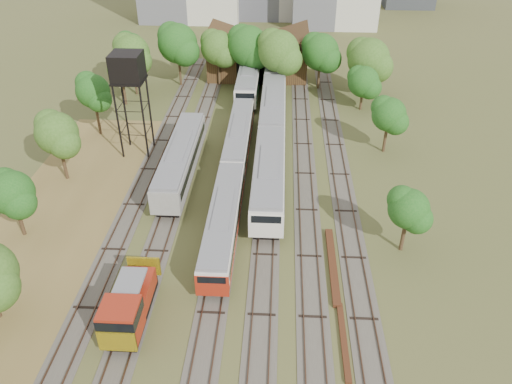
# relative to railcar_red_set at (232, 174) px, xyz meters

# --- Properties ---
(ground) EXTENTS (240.00, 240.00, 0.00)m
(ground) POSITION_rel_railcar_red_set_xyz_m (2.00, -21.56, -1.78)
(ground) COLOR #475123
(ground) RESTS_ON ground
(dry_grass_patch) EXTENTS (14.00, 60.00, 0.04)m
(dry_grass_patch) POSITION_rel_railcar_red_set_xyz_m (-16.00, -13.56, -1.76)
(dry_grass_patch) COLOR brown
(dry_grass_patch) RESTS_ON ground
(tracks) EXTENTS (24.60, 80.00, 0.19)m
(tracks) POSITION_rel_railcar_red_set_xyz_m (1.33, 3.44, -1.74)
(tracks) COLOR #4C473D
(tracks) RESTS_ON ground
(railcar_red_set) EXTENTS (2.73, 34.57, 3.37)m
(railcar_red_set) POSITION_rel_railcar_red_set_xyz_m (0.00, 0.00, 0.00)
(railcar_red_set) COLOR black
(railcar_red_set) RESTS_ON ground
(railcar_green_set) EXTENTS (3.28, 52.07, 4.07)m
(railcar_green_set) POSITION_rel_railcar_red_set_xyz_m (4.00, 16.27, 0.37)
(railcar_green_set) COLOR black
(railcar_green_set) RESTS_ON ground
(railcar_rear) EXTENTS (3.18, 16.08, 3.93)m
(railcar_rear) POSITION_rel_railcar_red_set_xyz_m (0.00, 27.25, 0.30)
(railcar_rear) COLOR black
(railcar_rear) RESTS_ON ground
(shunter_locomotive) EXTENTS (2.77, 8.10, 3.63)m
(shunter_locomotive) POSITION_rel_railcar_red_set_xyz_m (-6.00, -19.81, -0.03)
(shunter_locomotive) COLOR black
(shunter_locomotive) RESTS_ON ground
(old_grey_coach) EXTENTS (3.07, 18.00, 3.80)m
(old_grey_coach) POSITION_rel_railcar_red_set_xyz_m (-6.00, 2.34, 0.29)
(old_grey_coach) COLOR black
(old_grey_coach) RESTS_ON ground
(water_tower) EXTENTS (3.57, 3.57, 12.31)m
(water_tower) POSITION_rel_railcar_red_set_xyz_m (-12.34, 7.77, 8.61)
(water_tower) COLOR black
(water_tower) RESTS_ON ground
(rail_pile_near) EXTENTS (0.66, 9.97, 0.33)m
(rail_pile_near) POSITION_rel_railcar_red_set_xyz_m (10.00, -12.33, -1.61)
(rail_pile_near) COLOR #512A17
(rail_pile_near) RESTS_ON ground
(rail_pile_far) EXTENTS (0.46, 7.39, 0.24)m
(rail_pile_far) POSITION_rel_railcar_red_set_xyz_m (10.20, -20.65, -1.66)
(rail_pile_far) COLOR #512A17
(rail_pile_far) RESTS_ON ground
(maintenance_shed) EXTENTS (16.45, 11.55, 7.58)m
(maintenance_shed) POSITION_rel_railcar_red_set_xyz_m (1.00, 36.42, 1.14)
(maintenance_shed) COLOR #3B2515
(maintenance_shed) RESTS_ON ground
(tree_band_left) EXTENTS (7.65, 62.79, 8.66)m
(tree_band_left) POSITION_rel_railcar_red_set_xyz_m (-17.69, -3.96, 3.68)
(tree_band_left) COLOR #382616
(tree_band_left) RESTS_ON ground
(tree_band_far) EXTENTS (40.90, 9.95, 9.90)m
(tree_band_far) POSITION_rel_railcar_red_set_xyz_m (0.76, 28.58, 4.56)
(tree_band_far) COLOR #382616
(tree_band_far) RESTS_ON ground
(tree_band_right) EXTENTS (5.53, 35.68, 6.98)m
(tree_band_right) POSITION_rel_railcar_red_set_xyz_m (16.98, 10.12, 2.73)
(tree_band_right) COLOR #382616
(tree_band_right) RESTS_ON ground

